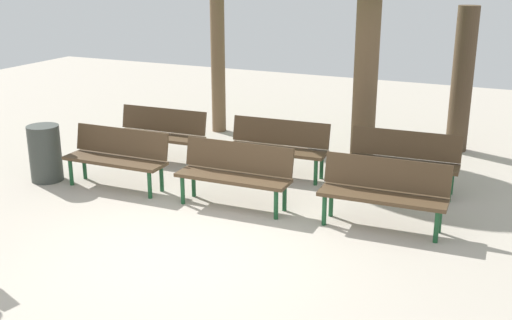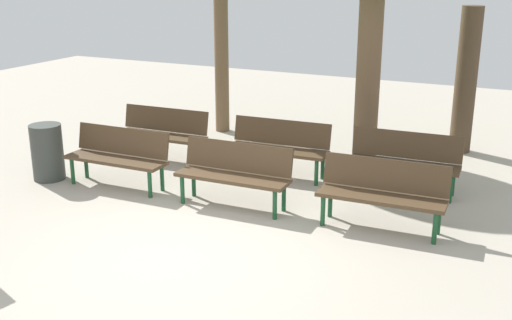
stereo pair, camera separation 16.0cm
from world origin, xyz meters
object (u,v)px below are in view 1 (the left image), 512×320
object	(u,v)px
bench_r1_c0	(160,131)
bench_r1_c1	(278,144)
bench_r0_c1	(235,171)
bench_r1_c2	(404,158)
bench_r0_c0	(117,155)
trash_bin	(45,153)
tree_0	(462,80)
bench_r0_c2	(384,189)

from	to	relation	value
bench_r1_c0	bench_r1_c1	size ratio (longest dim) A/B	1.00
bench_r0_c1	bench_r1_c2	bearing A→B (deg)	37.19
bench_r1_c0	bench_r0_c0	bearing A→B (deg)	-85.91
trash_bin	bench_r1_c0	bearing A→B (deg)	57.82
bench_r0_c0	bench_r1_c0	xyz separation A→B (m)	(-0.16, 1.41, 0.00)
bench_r0_c0	bench_r1_c2	world-z (taller)	same
bench_r1_c0	tree_0	bearing A→B (deg)	28.68
bench_r1_c0	bench_r1_c2	xyz separation A→B (m)	(4.07, 0.22, 0.00)
bench_r1_c2	trash_bin	xyz separation A→B (m)	(-5.10, -1.86, -0.07)
bench_r1_c1	bench_r1_c2	distance (m)	1.95
bench_r1_c1	trash_bin	xyz separation A→B (m)	(-3.15, -1.73, -0.07)
bench_r0_c0	bench_r1_c1	world-z (taller)	same
trash_bin	bench_r1_c1	bearing A→B (deg)	28.70
bench_r0_c1	tree_0	world-z (taller)	tree_0
bench_r0_c0	bench_r0_c2	bearing A→B (deg)	1.37
bench_r0_c0	bench_r1_c1	bearing A→B (deg)	36.19
bench_r0_c2	bench_r1_c1	size ratio (longest dim) A/B	1.00
bench_r0_c1	bench_r1_c0	size ratio (longest dim) A/B	1.00
bench_r1_c1	trash_bin	distance (m)	3.60
bench_r1_c0	bench_r0_c1	bearing A→B (deg)	-35.36
bench_r0_c2	bench_r1_c2	size ratio (longest dim) A/B	1.00
bench_r1_c2	bench_r1_c1	bearing A→B (deg)	-179.04
bench_r0_c1	trash_bin	xyz separation A→B (m)	(-3.13, -0.27, -0.07)
bench_r1_c0	tree_0	xyz separation A→B (m)	(4.51, 2.71, 0.77)
bench_r1_c1	bench_r1_c2	xyz separation A→B (m)	(1.95, 0.13, 0.00)
bench_r1_c2	tree_0	world-z (taller)	tree_0
bench_r0_c1	bench_r1_c0	distance (m)	2.50
bench_r0_c0	bench_r1_c2	xyz separation A→B (m)	(3.91, 1.63, 0.00)
bench_r1_c1	bench_r1_c2	size ratio (longest dim) A/B	1.00
bench_r0_c0	trash_bin	xyz separation A→B (m)	(-1.19, -0.23, -0.07)
bench_r1_c0	bench_r1_c1	world-z (taller)	same
bench_r0_c1	bench_r1_c1	world-z (taller)	same
bench_r0_c2	bench_r1_c2	xyz separation A→B (m)	(-0.06, 1.46, 0.00)
bench_r0_c1	trash_bin	distance (m)	3.14
bench_r0_c1	bench_r0_c2	size ratio (longest dim) A/B	1.00
bench_r0_c2	trash_bin	size ratio (longest dim) A/B	1.85
tree_0	bench_r0_c2	bearing A→B (deg)	-95.49
trash_bin	bench_r0_c2	bearing A→B (deg)	4.43
bench_r0_c1	tree_0	distance (m)	4.80
bench_r1_c2	tree_0	xyz separation A→B (m)	(0.44, 2.48, 0.77)
bench_r0_c1	bench_r1_c2	distance (m)	2.53
bench_r0_c2	tree_0	bearing A→B (deg)	82.15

